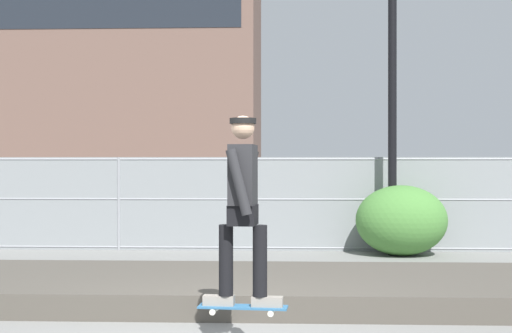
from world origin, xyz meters
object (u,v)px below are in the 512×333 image
at_px(skateboard, 243,307).
at_px(street_lamp, 392,47).
at_px(parked_car_mid, 235,200).
at_px(shrub_left, 401,220).
at_px(skater, 243,198).
at_px(parked_car_near, 24,200).

relative_size(skateboard, street_lamp, 0.13).
xyz_separation_m(parked_car_mid, shrub_left, (3.40, -3.71, -0.18)).
xyz_separation_m(skateboard, street_lamp, (2.39, 6.97, 3.50)).
relative_size(skater, shrub_left, 1.00).
relative_size(skater, parked_car_mid, 0.39).
relative_size(street_lamp, parked_car_near, 1.41).
height_order(street_lamp, parked_car_mid, street_lamp).
bearing_deg(skater, parked_car_mid, 94.56).
xyz_separation_m(skateboard, shrub_left, (2.55, 6.90, 0.24)).
bearing_deg(skater, street_lamp, 71.06).
distance_m(skater, shrub_left, 7.40).
height_order(parked_car_near, parked_car_mid, same).
xyz_separation_m(skateboard, parked_car_mid, (-0.85, 10.61, 0.42)).
distance_m(parked_car_mid, shrub_left, 5.03).
bearing_deg(parked_car_near, shrub_left, -23.82).
bearing_deg(parked_car_mid, skater, -85.44).
height_order(skateboard, skater, skater).
xyz_separation_m(skater, street_lamp, (2.39, 6.97, 2.52)).
bearing_deg(street_lamp, parked_car_near, 156.17).
bearing_deg(skater, skateboard, 135.00).
bearing_deg(skater, parked_car_near, 119.54).
relative_size(skateboard, parked_car_mid, 0.18).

